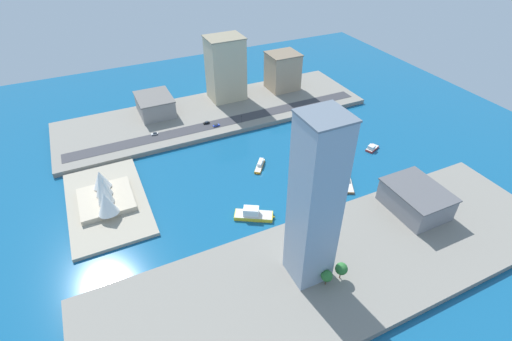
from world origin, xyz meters
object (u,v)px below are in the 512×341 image
Objects in this scene: apartment_midrise_tan at (283,71)px; hatchback_blue at (216,125)px; traffic_light_waterfront at (242,118)px; van_white at (155,134)px; opera_landmark at (104,193)px; office_block_beige at (226,68)px; barge_flat_brown at (343,177)px; tugboat_red at (372,148)px; warehouse_low_gray at (416,199)px; patrol_launch_navy at (350,121)px; tower_tall_glass at (315,205)px; carpark_squat_concrete at (155,105)px; suv_black at (207,123)px; ferry_yellow_fast at (253,214)px; water_taxi_orange at (260,165)px; catamaran_blue at (311,133)px.

apartment_midrise_tan is 86.36m from hatchback_blue.
traffic_light_waterfront is at bearing -102.81° from hatchback_blue.
opera_landmark is (-59.33, 41.60, 4.83)m from van_white.
barge_flat_brown is at bearing -169.00° from office_block_beige.
traffic_light_waterfront reaches higher than tugboat_red.
barge_flat_brown is 0.86× the size of warehouse_low_gray.
patrol_launch_navy is 158.75m from tower_tall_glass.
office_block_beige is 63.26m from carpark_squat_concrete.
apartment_midrise_tan is at bearing -11.29° from barge_flat_brown.
suv_black is at bearing 65.84° from traffic_light_waterfront.
tower_tall_glass is at bearing 169.51° from office_block_beige.
suv_black is 26.55m from traffic_light_waterfront.
opera_landmark reaches higher than patrol_launch_navy.
warehouse_low_gray reaches higher than van_white.
office_block_beige is at bearing -16.14° from ferry_yellow_fast.
water_taxi_orange is (40.74, -23.80, -0.93)m from ferry_yellow_fast.
office_block_beige reaches higher than patrol_launch_navy.
catamaran_blue is 69.95m from hatchback_blue.
apartment_midrise_tan reaches higher than patrol_launch_navy.
ferry_yellow_fast is at bearing -164.14° from van_white.
hatchback_blue reaches higher than catamaran_blue.
van_white is at bearing 15.86° from ferry_yellow_fast.
barge_flat_brown is at bearing -48.06° from tower_tall_glass.
van_white is at bearing 74.09° from patrol_launch_navy.
hatchback_blue is (-38.05, 76.10, -14.81)m from apartment_midrise_tan.
ferry_yellow_fast is at bearing 104.04° from tugboat_red.
hatchback_blue is (142.80, -8.88, -39.93)m from tower_tall_glass.
apartment_midrise_tan reaches higher than barge_flat_brown.
office_block_beige is (77.14, 34.86, 27.39)m from catamaran_blue.
office_block_beige is 52.50m from suv_black.
tugboat_red is at bearing -75.96° from ferry_yellow_fast.
office_block_beige is at bearing 44.08° from patrol_launch_navy.
barge_flat_brown is 6.04× the size of van_white.
tugboat_red is at bearing -173.70° from apartment_midrise_tan.
office_block_beige is at bearing -88.39° from carpark_squat_concrete.
warehouse_low_gray is 5.17× the size of traffic_light_waterfront.
traffic_light_waterfront reaches higher than van_white.
catamaran_blue is (53.63, -9.44, 0.23)m from barge_flat_brown.
van_white is (103.81, 29.49, 2.11)m from ferry_yellow_fast.
warehouse_low_gray is at bearing -166.62° from office_block_beige.
apartment_midrise_tan reaches higher than tugboat_red.
apartment_midrise_tan is 6.04× the size of hatchback_blue.
warehouse_low_gray is at bearing -81.37° from tower_tall_glass.
tower_tall_glass is 15.72× the size of hatchback_blue.
traffic_light_waterfront is at bearing -11.29° from tower_tall_glass.
carpark_squat_concrete reaches higher than barge_flat_brown.
carpark_squat_concrete is 4.96× the size of traffic_light_waterfront.
office_block_beige reaches higher than suv_black.
tower_tall_glass is at bearing -139.76° from opera_landmark.
van_white is at bearing 44.45° from barge_flat_brown.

